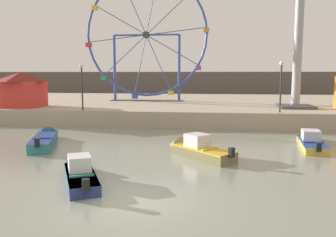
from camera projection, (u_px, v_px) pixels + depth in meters
name	position (u px, v px, depth m)	size (l,w,h in m)	color
ground_plane	(138.00, 199.00, 11.43)	(240.00, 240.00, 0.00)	gray
quay_promenade	(188.00, 106.00, 37.31)	(110.00, 23.34, 1.27)	tan
distant_town_skyline	(196.00, 85.00, 58.21)	(140.00, 3.00, 4.40)	#564C47
motorboat_navy_blue	(79.00, 171.00, 13.72)	(2.89, 4.48, 1.28)	navy
motorboat_mustard_yellow	(309.00, 140.00, 20.28)	(1.83, 5.56, 1.28)	gold
motorboat_teal_painted	(46.00, 138.00, 20.55)	(2.86, 5.70, 1.13)	teal
motorboat_olive_wood	(194.00, 149.00, 17.51)	(3.92, 3.95, 1.44)	olive
ferris_wheel_blue_frame	(146.00, 37.00, 35.65)	(12.93, 1.20, 13.17)	#334CA8
drop_tower_steel_tower	(299.00, 20.00, 28.10)	(2.80, 2.80, 13.97)	#999EA3
carnival_booth_red_striped	(21.00, 89.00, 29.70)	(3.80, 3.56, 2.99)	red
promenade_lamp_near	(281.00, 79.00, 25.36)	(0.32, 0.32, 3.77)	#2D2D33
promenade_lamp_far	(82.00, 80.00, 27.09)	(0.32, 0.32, 3.63)	#2D2D33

